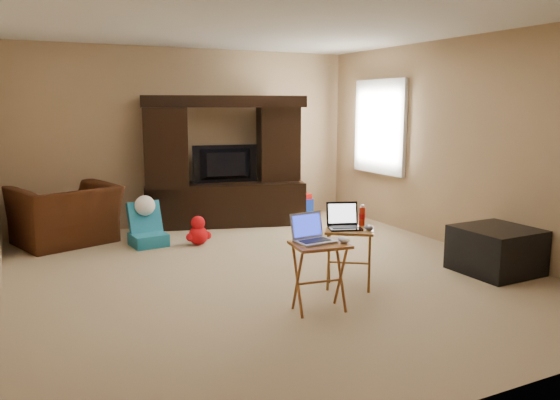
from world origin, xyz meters
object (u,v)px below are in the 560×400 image
laptop_right (345,216)px  mouse_right (369,228)px  child_rocker (148,224)px  ottoman (496,250)px  laptop_left (315,229)px  entertainment_center (225,161)px  television (226,164)px  plush_toy (198,230)px  recliner (66,215)px  tray_table_right (349,259)px  push_toy (291,206)px  tray_table_left (319,277)px  mouse_left (344,240)px  water_bottle (362,216)px

laptop_right → mouse_right: 0.24m
child_rocker → mouse_right: 2.94m
ottoman → mouse_right: mouse_right is taller
ottoman → laptop_left: laptop_left is taller
child_rocker → mouse_right: mouse_right is taller
entertainment_center → ottoman: 3.83m
entertainment_center → laptop_right: 3.10m
television → plush_toy: television is taller
television → recliner: television is taller
entertainment_center → tray_table_right: bearing=-73.0°
mouse_right → laptop_left: bearing=-161.8°
entertainment_center → push_toy: (0.96, -0.18, -0.69)m
mouse_right → tray_table_left: bearing=-158.8°
mouse_left → ottoman: bearing=5.6°
plush_toy → ottoman: 3.43m
laptop_right → mouse_left: 0.57m
recliner → laptop_left: laptop_left is taller
ottoman → water_bottle: (-1.45, 0.33, 0.43)m
entertainment_center → child_rocker: (-1.28, -0.70, -0.65)m
entertainment_center → tray_table_left: bearing=-82.0°
laptop_right → water_bottle: laptop_right is taller
mouse_left → mouse_right: (0.49, 0.33, -0.02)m
tray_table_left → laptop_left: size_ratio=1.91×
television → mouse_right: size_ratio=8.02×
laptop_left → laptop_right: bearing=30.2°
entertainment_center → laptop_left: entertainment_center is taller
recliner → mouse_right: bearing=109.0°
plush_toy → laptop_left: size_ratio=1.20×
television → push_toy: television is taller
child_rocker → tray_table_left: bearing=-80.9°
child_rocker → ottoman: size_ratio=0.74×
push_toy → laptop_right: 3.09m
recliner → tray_table_right: size_ratio=1.97×
plush_toy → laptop_left: (0.20, -2.53, 0.52)m
laptop_left → laptop_right: laptop_left is taller
mouse_left → plush_toy: bearing=99.0°
push_toy → water_bottle: bearing=-103.1°
laptop_left → mouse_left: 0.26m
push_toy → tray_table_right: bearing=-106.2°
recliner → mouse_right: recliner is taller
entertainment_center → mouse_right: bearing=-70.8°
entertainment_center → child_rocker: size_ratio=4.15×
entertainment_center → laptop_right: size_ratio=7.49×
child_rocker → laptop_right: laptop_right is taller
entertainment_center → mouse_right: entertainment_center is taller
ottoman → television: bearing=117.1°
television → laptop_right: (0.02, -3.04, -0.19)m
recliner → plush_toy: 1.66m
child_rocker → plush_toy: child_rocker is taller
tray_table_left → ottoman: bearing=10.6°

